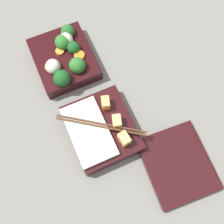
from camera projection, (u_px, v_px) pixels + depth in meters
ground_plane at (87, 92)px, 0.70m from camera, size 3.00×3.00×0.00m
bento_tray_vegetable at (65, 58)px, 0.71m from camera, size 0.18×0.15×0.07m
bento_tray_rice at (101, 129)px, 0.64m from camera, size 0.18×0.18×0.07m
bento_lid at (177, 164)px, 0.63m from camera, size 0.18×0.16×0.02m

